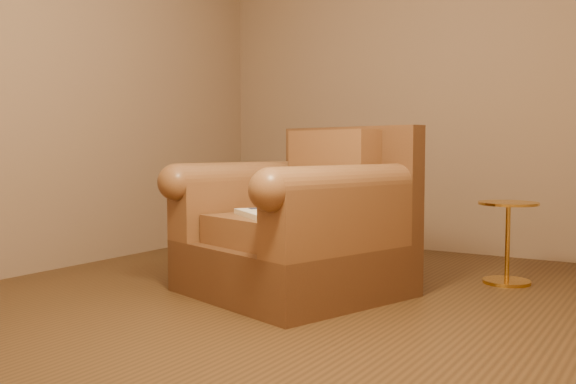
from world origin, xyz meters
The scene contains 5 objects.
floor centered at (0.00, 0.00, 0.00)m, with size 4.00×4.00×0.00m, color #4D321A.
armchair centered at (-0.16, 0.07, 0.38)m, with size 1.37×1.33×0.99m.
teddy_bear centered at (-0.07, 0.14, 0.58)m, with size 0.20×0.23×0.28m.
guidebook centered at (-0.24, -0.17, 0.49)m, with size 0.47×0.43×0.03m.
side_table centered at (0.84, 0.98, 0.28)m, with size 0.37×0.37×0.52m.
Camera 1 is at (1.80, -3.18, 0.87)m, focal length 40.00 mm.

